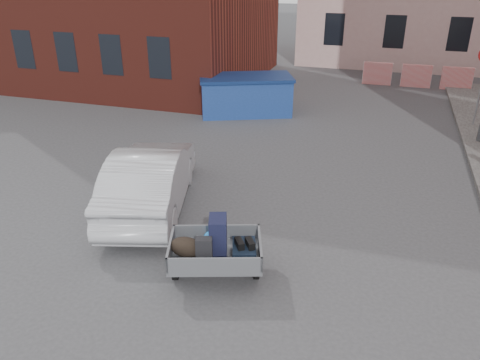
% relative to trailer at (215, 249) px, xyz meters
% --- Properties ---
extents(ground, '(120.00, 120.00, 0.00)m').
position_rel_trailer_xyz_m(ground, '(-0.55, 1.10, -0.61)').
color(ground, '#38383A').
rests_on(ground, ground).
extents(barriers, '(4.70, 0.18, 1.00)m').
position_rel_trailer_xyz_m(barriers, '(3.65, 16.10, -0.11)').
color(barriers, red).
rests_on(barriers, ground).
extents(trailer, '(1.87, 1.97, 1.20)m').
position_rel_trailer_xyz_m(trailer, '(0.00, 0.00, 0.00)').
color(trailer, black).
rests_on(trailer, ground).
extents(dumpster, '(3.76, 2.91, 1.41)m').
position_rel_trailer_xyz_m(dumpster, '(-2.48, 9.83, 0.10)').
color(dumpster, navy).
rests_on(dumpster, ground).
extents(silver_car, '(2.68, 4.60, 1.43)m').
position_rel_trailer_xyz_m(silver_car, '(-2.35, 2.10, 0.11)').
color(silver_car, '#B4B7BC').
rests_on(silver_car, ground).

